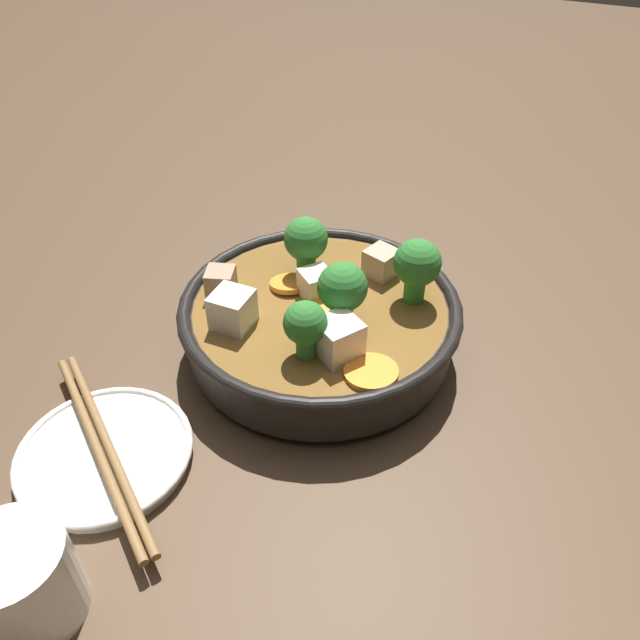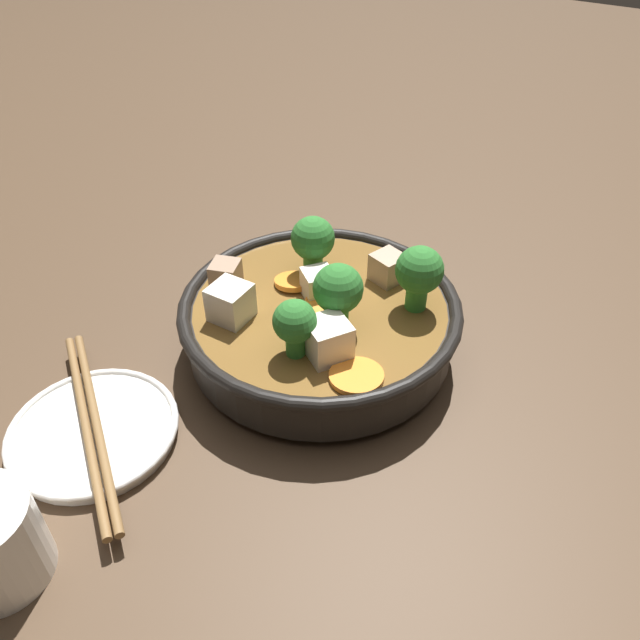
# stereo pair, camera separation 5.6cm
# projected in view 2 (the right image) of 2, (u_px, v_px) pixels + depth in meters

# --- Properties ---
(ground_plane) EXTENTS (3.00, 3.00, 0.00)m
(ground_plane) POSITION_uv_depth(u_px,v_px,m) (320.00, 349.00, 0.58)
(ground_plane) COLOR #4C3826
(stirfry_bowl) EXTENTS (0.25, 0.25, 0.11)m
(stirfry_bowl) POSITION_uv_depth(u_px,v_px,m) (321.00, 317.00, 0.55)
(stirfry_bowl) COLOR black
(stirfry_bowl) RESTS_ON ground_plane
(side_saucer) EXTENTS (0.13, 0.13, 0.01)m
(side_saucer) POSITION_uv_depth(u_px,v_px,m) (94.00, 431.00, 0.49)
(side_saucer) COLOR white
(side_saucer) RESTS_ON ground_plane
(chopsticks_pair) EXTENTS (0.19, 0.13, 0.01)m
(chopsticks_pair) POSITION_uv_depth(u_px,v_px,m) (91.00, 423.00, 0.49)
(chopsticks_pair) COLOR olive
(chopsticks_pair) RESTS_ON side_saucer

